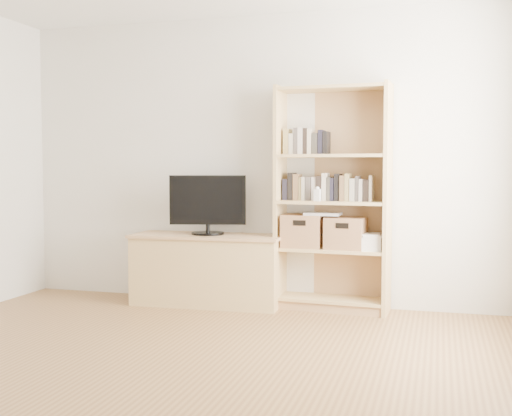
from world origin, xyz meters
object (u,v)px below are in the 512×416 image
at_px(baby_monitor, 317,195).
at_px(tv_stand, 208,271).
at_px(television, 208,204).
at_px(laptop, 323,214).
at_px(bookshelf, 333,198).
at_px(basket_left, 303,231).
at_px(basket_right, 346,233).

bearing_deg(baby_monitor, tv_stand, -170.25).
bearing_deg(television, baby_monitor, -15.71).
relative_size(tv_stand, laptop, 4.38).
height_order(tv_stand, television, television).
height_order(bookshelf, basket_left, bookshelf).
relative_size(baby_monitor, basket_left, 0.30).
xyz_separation_m(baby_monitor, basket_left, (-0.14, 0.11, -0.32)).
bearing_deg(television, bookshelf, -10.37).
distance_m(television, laptop, 1.03).
distance_m(baby_monitor, basket_left, 0.37).
xyz_separation_m(television, basket_left, (0.85, 0.09, -0.22)).
bearing_deg(tv_stand, bookshelf, 1.91).
relative_size(television, basket_left, 1.98).
bearing_deg(basket_left, tv_stand, -173.07).
distance_m(television, basket_right, 1.25).
height_order(tv_stand, baby_monitor, baby_monitor).
relative_size(baby_monitor, laptop, 0.34).
xyz_separation_m(bookshelf, laptop, (-0.08, -0.00, -0.13)).
relative_size(bookshelf, laptop, 6.40).
height_order(tv_stand, basket_left, basket_left).
bearing_deg(laptop, bookshelf, 4.04).
bearing_deg(basket_right, basket_left, -178.43).
bearing_deg(basket_left, television, -173.07).
distance_m(basket_left, laptop, 0.23).
distance_m(tv_stand, basket_left, 0.94).
bearing_deg(baby_monitor, bookshelf, 52.65).
relative_size(baby_monitor, basket_right, 0.31).
xyz_separation_m(tv_stand, basket_left, (0.85, 0.09, 0.38)).
xyz_separation_m(bookshelf, baby_monitor, (-0.11, -0.10, 0.03)).
relative_size(television, basket_right, 2.08).
distance_m(tv_stand, laptop, 1.16).
bearing_deg(television, laptop, -10.24).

